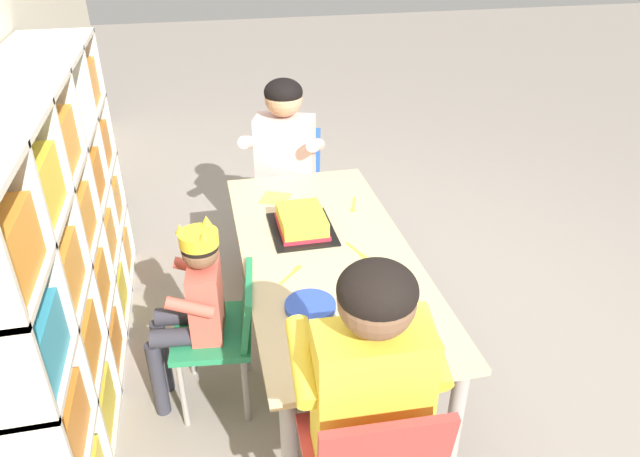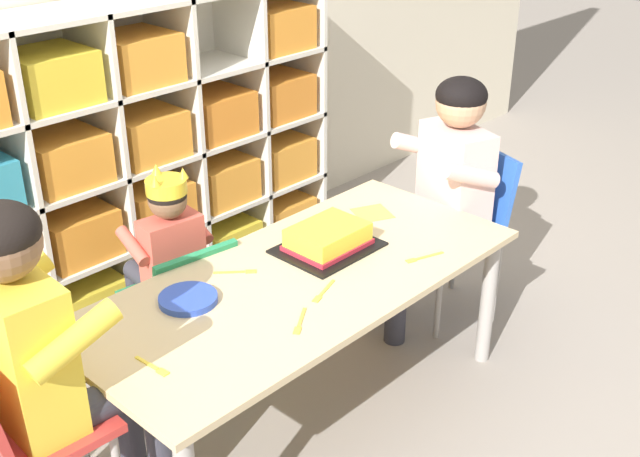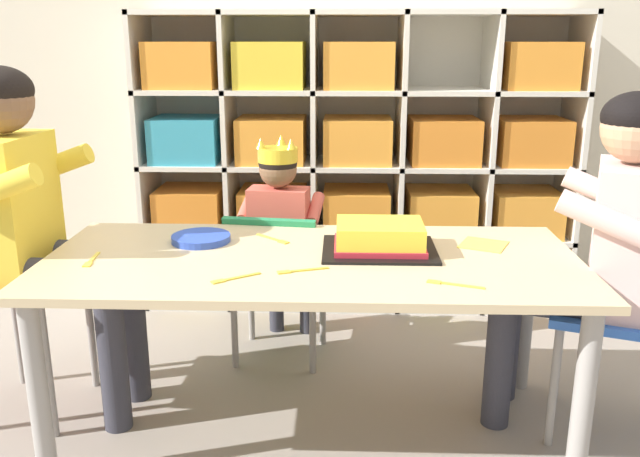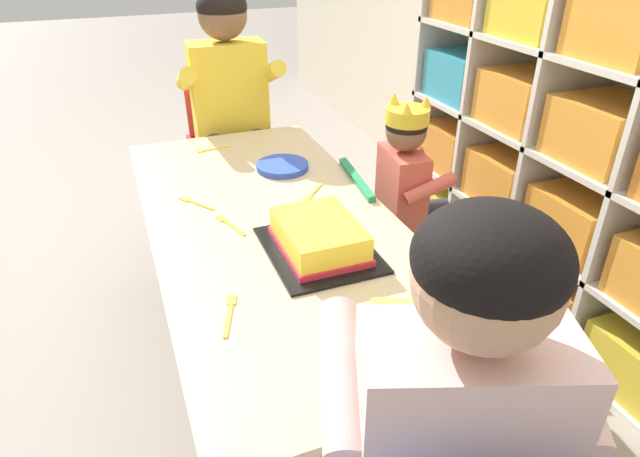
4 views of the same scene
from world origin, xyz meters
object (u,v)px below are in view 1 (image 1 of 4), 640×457
Objects in this scene: child_with_crown at (194,297)px; fork_scattered_mid_table at (387,273)px; adult_helper_seated at (365,377)px; guest_at_table_side at (283,157)px; classroom_chair_guest_side at (288,183)px; activity_table at (327,266)px; fork_near_cake_tray at (358,252)px; fork_near_child_seat at (354,205)px; fork_beside_plate_stack at (292,273)px; classroom_chair_blue at (225,328)px; fork_at_table_front_edge at (388,351)px; birthday_cake_on_tray at (302,223)px; paper_plate_stack at (310,306)px.

fork_scattered_mid_table is (-0.06, -0.72, 0.04)m from child_with_crown.
adult_helper_seated is 1.65m from guest_at_table_side.
classroom_chair_guest_side reaches higher than fork_scattered_mid_table.
guest_at_table_side reaches higher than classroom_chair_guest_side.
activity_table is 0.83m from guest_at_table_side.
fork_scattered_mid_table is (-0.17, -0.07, 0.00)m from fork_near_cake_tray.
child_with_crown is 1.08m from guest_at_table_side.
fork_near_child_seat is at bearing -31.46° from fork_near_cake_tray.
child_with_crown is at bearing 80.67° from fork_near_cake_tray.
classroom_chair_guest_side reaches higher than fork_beside_plate_stack.
classroom_chair_blue reaches higher than fork_at_table_front_edge.
classroom_chair_guest_side is 5.52× the size of fork_at_table_front_edge.
birthday_cake_on_tray is (0.34, -0.37, 0.23)m from classroom_chair_blue.
guest_at_table_side is 0.53m from fork_near_child_seat.
paper_plate_stack is at bearing -58.22° from fork_at_table_front_edge.
fork_scattered_mid_table is (-0.20, -0.19, 0.07)m from activity_table.
guest_at_table_side is (1.64, -0.04, -0.05)m from adult_helper_seated.
fork_near_child_seat is at bearing -103.11° from fork_at_table_front_edge.
classroom_chair_blue is at bearing 56.31° from paper_plate_stack.
activity_table is 10.67× the size of fork_near_child_seat.
paper_plate_stack reaches higher than fork_near_cake_tray.
paper_plate_stack is at bearing 63.26° from classroom_chair_blue.
classroom_chair_guest_side reaches higher than activity_table.
fork_near_child_seat is at bearing -58.56° from birthday_cake_on_tray.
fork_at_table_front_edge is (-0.27, -0.19, -0.01)m from paper_plate_stack.
classroom_chair_guest_side is (0.93, 0.00, -0.06)m from activity_table.
fork_near_child_seat is (0.71, -0.35, -0.01)m from paper_plate_stack.
child_with_crown is 2.48× the size of birthday_cake_on_tray.
fork_near_child_seat and fork_at_table_front_edge have the same top height.
classroom_chair_blue is (-0.15, 0.44, -0.13)m from activity_table.
child_with_crown is at bearing -45.74° from fork_beside_plate_stack.
adult_helper_seated is at bearing 178.96° from birthday_cake_on_tray.
fork_near_child_seat is at bearing -41.05° from guest_at_table_side.
adult_helper_seated is 0.83m from fork_near_cake_tray.
adult_helper_seated reaches higher than activity_table.
classroom_chair_guest_side is (1.08, -0.43, 0.07)m from classroom_chair_blue.
adult_helper_seated is at bearing 122.59° from fork_scattered_mid_table.
child_with_crown is 0.45m from paper_plate_stack.
fork_beside_plate_stack is at bearing -78.72° from classroom_chair_guest_side.
adult_helper_seated reaches higher than fork_at_table_front_edge.
activity_table is 10.86× the size of fork_near_cake_tray.
activity_table is 1.41× the size of adult_helper_seated.
classroom_chair_guest_side is (1.07, -0.53, -0.09)m from child_with_crown.
guest_at_table_side is at bearing -90.00° from classroom_chair_guest_side.
classroom_chair_guest_side is 1.07m from fork_beside_plate_stack.
child_with_crown is 1.19m from classroom_chair_guest_side.
paper_plate_stack is (-0.20, -0.30, 0.21)m from classroom_chair_blue.
adult_helper_seated is 1.53× the size of classroom_chair_guest_side.
adult_helper_seated is at bearing -71.42° from guest_at_table_side.
birthday_cake_on_tray is 2.95× the size of fork_beside_plate_stack.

